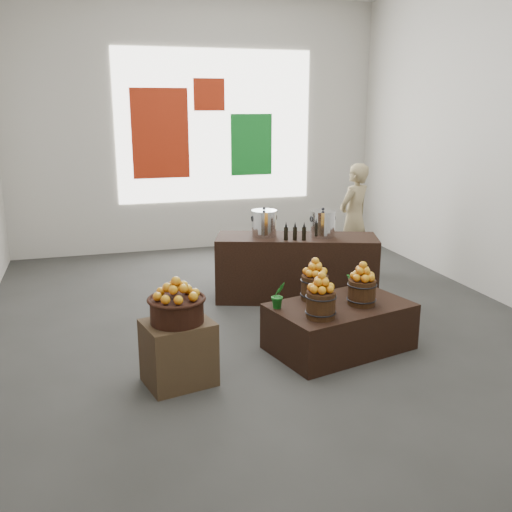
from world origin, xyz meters
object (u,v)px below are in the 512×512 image
object	(u,v)px
display_table	(339,326)
stock_pot_left	(264,224)
counter	(296,268)
shopper	(354,218)
crate	(179,352)
stock_pot_center	(323,225)
wicker_basket	(177,310)

from	to	relation	value
display_table	stock_pot_left	size ratio (longest dim) A/B	4.45
display_table	counter	size ratio (longest dim) A/B	0.69
display_table	stock_pot_left	xyz separation A→B (m)	(-0.27, 1.67, 0.71)
counter	shopper	bearing A→B (deg)	56.42
crate	display_table	bearing A→B (deg)	9.35
stock_pot_center	display_table	bearing A→B (deg)	-105.70
wicker_basket	counter	distance (m)	2.53
crate	stock_pot_left	xyz separation A→B (m)	(1.37, 1.93, 0.66)
counter	shopper	xyz separation A→B (m)	(1.22, 0.94, 0.38)
display_table	stock_pot_center	size ratio (longest dim) A/B	4.45
crate	display_table	size ratio (longest dim) A/B	0.42
crate	stock_pot_left	distance (m)	2.46
display_table	counter	xyz separation A→B (m)	(0.11, 1.54, 0.17)
counter	wicker_basket	bearing A→B (deg)	-115.12
counter	shopper	world-z (taller)	shopper
wicker_basket	stock_pot_left	bearing A→B (deg)	54.68
crate	counter	size ratio (longest dim) A/B	0.29
crate	wicker_basket	bearing A→B (deg)	0.00
wicker_basket	stock_pot_left	size ratio (longest dim) A/B	1.50
crate	counter	world-z (taller)	counter
wicker_basket	display_table	world-z (taller)	wicker_basket
wicker_basket	stock_pot_left	distance (m)	2.39
crate	wicker_basket	world-z (taller)	wicker_basket
crate	display_table	xyz separation A→B (m)	(1.64, 0.27, -0.05)
display_table	stock_pot_center	bearing A→B (deg)	60.26
shopper	counter	bearing A→B (deg)	8.26
counter	stock_pot_center	bearing A→B (deg)	0.00
display_table	stock_pot_left	distance (m)	1.83
crate	counter	xyz separation A→B (m)	(1.75, 1.81, 0.12)
wicker_basket	stock_pot_center	world-z (taller)	stock_pot_center
display_table	counter	distance (m)	1.55
counter	stock_pot_left	distance (m)	0.68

